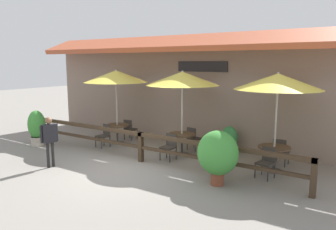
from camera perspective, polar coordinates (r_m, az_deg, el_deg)
The scene contains 19 objects.
ground_plane at distance 9.90m, azimuth -8.53°, elevation -9.52°, with size 60.00×60.00×0.00m, color gray.
building_facade at distance 12.76m, azimuth 3.69°, elevation 4.70°, with size 14.28×1.49×4.23m.
patio_railing at distance 10.48m, azimuth -4.77°, elevation -4.45°, with size 10.40×0.14×0.95m.
patio_umbrella_near at distance 12.76m, azimuth -9.05°, elevation 6.65°, with size 2.45×2.45×2.88m.
dining_table_near at distance 13.01m, azimuth -8.83°, elevation -2.31°, with size 0.93×0.93×0.74m.
chair_near_streetside at distance 12.55m, azimuth -11.08°, elevation -3.37°, with size 0.48×0.48×0.84m.
chair_near_wallside at distance 13.53m, azimuth -6.69°, elevation -2.35°, with size 0.45×0.45×0.84m.
patio_umbrella_middle at distance 10.99m, azimuth 2.51°, elevation 6.36°, with size 2.45×2.45×2.88m.
dining_table_middle at distance 11.27m, azimuth 2.44°, elevation -3.99°, with size 0.93×0.93×0.74m.
chair_middle_streetside at distance 10.72m, azimuth 0.22°, elevation -5.34°, with size 0.42×0.42×0.84m.
chair_middle_wallside at distance 11.89m, azimuth 4.46°, elevation -3.92°, with size 0.49×0.49×0.84m.
patio_umbrella_far at distance 9.74m, azimuth 18.60°, elevation 5.53°, with size 2.45×2.45×2.88m.
dining_table_far at distance 10.06m, azimuth 18.01°, elevation -6.07°, with size 0.93×0.93×0.74m.
chair_far_streetside at distance 9.47m, azimuth 16.76°, elevation -7.71°, with size 0.49×0.49×0.84m.
chair_far_wallside at distance 10.71m, azimuth 18.98°, elevation -5.86°, with size 0.44×0.44×0.84m.
potted_plant_small_flowering at distance 13.48m, azimuth -21.89°, elevation -1.97°, with size 0.70×0.63×1.35m.
potted_plant_entrance_palm at distance 8.55m, azimuth 8.65°, elevation -6.70°, with size 1.08×0.97×1.44m.
potted_plant_broad_leaf at distance 11.67m, azimuth 10.61°, elevation -4.28°, with size 0.58×0.52×0.95m.
pedestrian at distance 10.46m, azimuth -19.97°, elevation -3.33°, with size 0.28×0.53×1.54m.
Camera 1 is at (6.33, -6.93, 3.16)m, focal length 35.00 mm.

